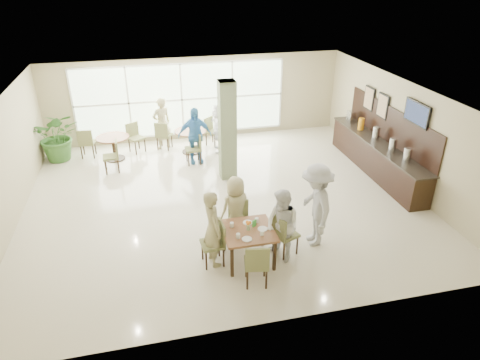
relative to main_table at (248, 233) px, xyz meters
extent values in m
plane|color=beige|center=(-0.02, 2.72, -0.67)|extent=(10.00, 10.00, 0.00)
plane|color=white|center=(-0.02, 2.72, 2.13)|extent=(10.00, 10.00, 0.00)
plane|color=tan|center=(-0.02, 7.22, 0.73)|extent=(10.00, 0.00, 10.00)
plane|color=tan|center=(-0.02, -1.78, 0.73)|extent=(10.00, 0.00, 10.00)
plane|color=tan|center=(-5.02, 2.72, 0.73)|extent=(0.00, 9.00, 9.00)
plane|color=tan|center=(4.98, 2.72, 0.73)|extent=(0.00, 9.00, 9.00)
plane|color=silver|center=(-0.52, 7.19, 0.73)|extent=(7.00, 0.00, 7.00)
cube|color=#5B6848|center=(0.38, 3.92, 0.73)|extent=(0.45, 0.45, 2.80)
cube|color=brown|center=(0.00, 0.00, 0.06)|extent=(1.03, 1.03, 0.05)
cube|color=black|center=(-0.43, -0.43, -0.32)|extent=(0.06, 0.06, 0.70)
cube|color=black|center=(0.43, -0.43, -0.32)|extent=(0.06, 0.06, 0.70)
cube|color=black|center=(-0.43, 0.43, -0.32)|extent=(0.06, 0.06, 0.70)
cube|color=black|center=(0.43, 0.43, -0.32)|extent=(0.06, 0.06, 0.70)
cylinder|color=brown|center=(-2.84, 5.93, 0.06)|extent=(1.01, 1.01, 0.04)
cylinder|color=black|center=(-2.84, 5.93, -0.31)|extent=(0.10, 0.10, 0.71)
cylinder|color=black|center=(-2.84, 5.93, -0.65)|extent=(0.60, 0.60, 0.03)
cylinder|color=brown|center=(-0.42, 5.94, 0.06)|extent=(1.03, 1.03, 0.04)
cylinder|color=black|center=(-0.42, 5.94, -0.31)|extent=(0.10, 0.10, 0.71)
cylinder|color=black|center=(-0.42, 5.94, -0.65)|extent=(0.60, 0.60, 0.03)
cylinder|color=white|center=(0.22, -0.24, 0.13)|extent=(0.08, 0.08, 0.10)
cylinder|color=white|center=(0.24, 0.24, 0.13)|extent=(0.08, 0.08, 0.10)
cylinder|color=white|center=(-0.26, -0.23, 0.13)|extent=(0.08, 0.08, 0.10)
cylinder|color=white|center=(-0.30, 0.19, 0.13)|extent=(0.08, 0.08, 0.10)
cylinder|color=white|center=(-0.11, -0.32, 0.09)|extent=(0.20, 0.20, 0.01)
cylinder|color=white|center=(0.05, 0.26, 0.09)|extent=(0.20, 0.20, 0.01)
cylinder|color=white|center=(0.29, -0.04, 0.09)|extent=(0.20, 0.20, 0.01)
cylinder|color=#99B27F|center=(0.00, 0.00, 0.14)|extent=(0.07, 0.07, 0.12)
sphere|color=orange|center=(0.03, 0.00, 0.25)|extent=(0.07, 0.07, 0.07)
sphere|color=orange|center=(-0.02, 0.03, 0.25)|extent=(0.07, 0.07, 0.07)
sphere|color=orange|center=(-0.01, -0.03, 0.25)|extent=(0.07, 0.07, 0.07)
cube|color=green|center=(0.15, 0.10, 0.16)|extent=(0.10, 0.07, 0.15)
cube|color=black|center=(4.66, 3.22, -0.22)|extent=(0.60, 4.60, 0.90)
cube|color=black|center=(4.66, 3.22, 0.25)|extent=(0.64, 4.70, 0.04)
cube|color=black|center=(4.95, 3.22, 0.78)|extent=(0.04, 4.60, 1.00)
cylinder|color=silver|center=(4.66, 1.82, 0.47)|extent=(0.20, 0.20, 0.40)
cylinder|color=silver|center=(4.66, 2.52, 0.47)|extent=(0.20, 0.20, 0.40)
cylinder|color=silver|center=(4.66, 3.42, 0.47)|extent=(0.20, 0.20, 0.40)
cylinder|color=orange|center=(4.66, 4.32, 0.45)|extent=(0.18, 0.18, 0.36)
cube|color=silver|center=(4.66, 5.02, 0.45)|extent=(0.18, 0.30, 0.36)
cube|color=black|center=(4.92, 2.12, 1.48)|extent=(0.06, 1.00, 0.58)
cube|color=#7F99CC|center=(4.90, 2.12, 1.48)|extent=(0.01, 0.92, 0.50)
cube|color=black|center=(4.93, 3.72, 1.18)|extent=(0.04, 0.55, 0.70)
cube|color=#965C36|center=(4.91, 3.72, 1.18)|extent=(0.01, 0.47, 0.62)
cube|color=black|center=(4.93, 4.52, 1.18)|extent=(0.04, 0.55, 0.70)
cube|color=#965C36|center=(4.91, 4.52, 1.18)|extent=(0.01, 0.47, 0.62)
imported|color=#366829|center=(-4.47, 6.29, 0.12)|extent=(1.50, 1.50, 1.58)
imported|color=tan|center=(-0.70, 0.10, 0.16)|extent=(0.50, 0.66, 1.65)
imported|color=tan|center=(-0.06, 0.89, 0.08)|extent=(0.82, 0.61, 1.49)
imported|color=white|center=(0.69, -0.07, 0.12)|extent=(0.86, 0.95, 1.58)
imported|color=#B3B3B5|center=(1.55, 0.30, 0.28)|extent=(0.79, 1.27, 1.89)
imported|color=#4085C1|center=(-0.38, 5.13, 0.21)|extent=(1.03, 0.59, 1.75)
imported|color=white|center=(0.50, 5.86, 0.12)|extent=(0.81, 1.53, 1.58)
imported|color=tan|center=(-1.28, 6.50, 0.19)|extent=(0.74, 0.62, 1.72)
camera|label=1|loc=(-1.80, -6.98, 4.91)|focal=32.00mm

